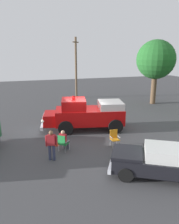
{
  "coord_description": "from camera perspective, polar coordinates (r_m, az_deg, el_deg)",
  "views": [
    {
      "loc": [
        -14.66,
        4.18,
        5.68
      ],
      "look_at": [
        0.05,
        -0.38,
        1.34
      ],
      "focal_mm": 34.97,
      "sensor_mm": 36.0,
      "label": 1
    }
  ],
  "objects": [
    {
      "name": "spectator_standing",
      "position": [
        11.79,
        -9.92,
        -8.07
      ],
      "size": [
        0.4,
        0.63,
        1.68
      ],
      "color": "#2D334C",
      "rests_on": "ground"
    },
    {
      "name": "traffic_cone",
      "position": [
        13.79,
        -8.88,
        -7.38
      ],
      "size": [
        0.4,
        0.4,
        0.64
      ],
      "color": "orange",
      "rests_on": "ground"
    },
    {
      "name": "lawn_chair_by_car",
      "position": [
        13.53,
        6.5,
        -6.45
      ],
      "size": [
        0.51,
        0.53,
        1.02
      ],
      "color": "#B7BABF",
      "rests_on": "ground"
    },
    {
      "name": "classic_hot_rod",
      "position": [
        10.86,
        17.4,
        -12.06
      ],
      "size": [
        3.75,
        4.71,
        1.46
      ],
      "color": "black",
      "rests_on": "ground"
    },
    {
      "name": "utility_pole",
      "position": [
        27.15,
        -3.55,
        11.67
      ],
      "size": [
        1.47,
        1.07,
        7.26
      ],
      "color": "brown",
      "rests_on": "ground"
    },
    {
      "name": "lawn_chair_near_truck",
      "position": [
        12.8,
        -7.03,
        -7.81
      ],
      "size": [
        0.69,
        0.69,
        1.02
      ],
      "color": "#B7BABF",
      "rests_on": "ground"
    },
    {
      "name": "vintage_fire_truck",
      "position": [
        16.02,
        -0.83,
        -0.52
      ],
      "size": [
        3.43,
        6.27,
        2.59
      ],
      "color": "black",
      "rests_on": "ground"
    },
    {
      "name": "oak_tree_right",
      "position": [
        24.79,
        16.97,
        12.89
      ],
      "size": [
        4.12,
        4.12,
        6.84
      ],
      "color": "brown",
      "rests_on": "ground"
    },
    {
      "name": "spectator_seated",
      "position": [
        12.86,
        -6.73,
        -7.16
      ],
      "size": [
        0.64,
        0.64,
        1.29
      ],
      "color": "#383842",
      "rests_on": "ground"
    },
    {
      "name": "ground_plane",
      "position": [
        16.27,
        -1.23,
        -4.7
      ],
      "size": [
        60.0,
        60.0,
        0.0
      ],
      "primitive_type": "plane",
      "color": "#424244"
    }
  ]
}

